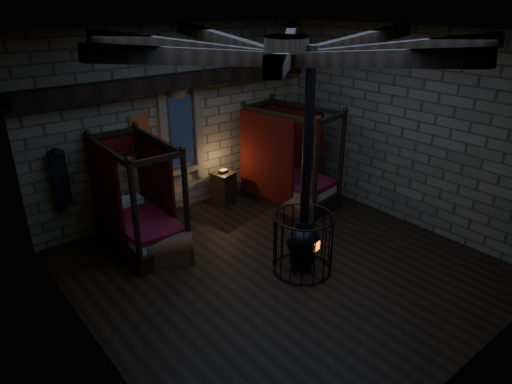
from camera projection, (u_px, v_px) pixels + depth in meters
room at (282, 64)px, 7.26m from camera, size 7.02×7.02×4.29m
bed_left at (140, 220)px, 9.25m from camera, size 1.17×2.15×2.21m
bed_right at (288, 179)px, 11.24m from camera, size 1.53×2.40×2.34m
trunk_left at (170, 250)px, 8.71m from camera, size 0.97×0.79×0.62m
trunk_right at (300, 211)px, 10.24m from camera, size 1.00×0.78×0.65m
nightstand_left at (155, 209)px, 10.22m from camera, size 0.46×0.44×0.81m
nightstand_right at (224, 188)px, 11.13m from camera, size 0.61×0.59×0.89m
stove at (303, 239)px, 8.32m from camera, size 1.10×1.10×4.05m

